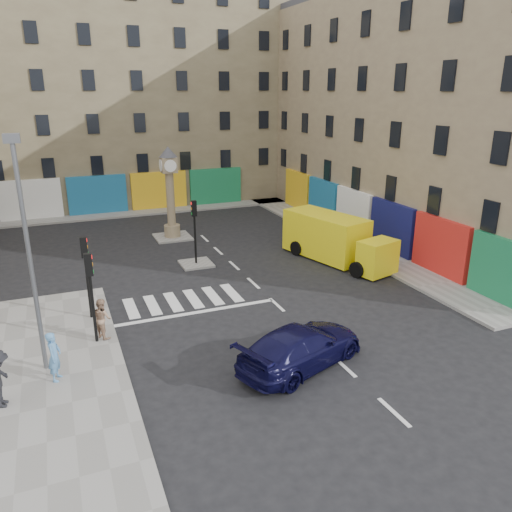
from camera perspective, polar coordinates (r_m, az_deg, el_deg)
ground at (r=23.05m, az=3.42°, el=-6.53°), size 120.00×120.00×0.00m
sidewalk_left at (r=19.47m, az=-25.19°, el=-13.24°), size 7.00×16.00×0.15m
sidewalk_right at (r=35.22m, az=9.24°, el=2.33°), size 2.60×30.00×0.15m
sidewalk_far at (r=42.43m, az=-14.68°, el=4.73°), size 32.00×2.40×0.15m
island_near at (r=29.37m, az=-6.85°, el=-0.88°), size 1.80×1.80×0.12m
island_far at (r=34.93m, az=-9.51°, el=2.16°), size 2.40×2.40×0.12m
building_right at (r=37.61m, az=18.43°, el=14.95°), size 10.00×30.00×16.00m
building_far at (r=47.09m, az=-16.58°, el=16.27°), size 32.00×10.00×17.00m
traffic_light_left_near at (r=20.30m, az=-18.39°, el=-3.03°), size 0.28×0.22×3.70m
traffic_light_left_far at (r=22.56m, az=-18.88°, el=-0.93°), size 0.28×0.22×3.70m
traffic_light_island at (r=28.63m, az=-7.04°, el=3.90°), size 0.28×0.22×3.70m
lamp_post at (r=18.31m, az=-24.62°, el=1.08°), size 0.50×0.25×8.30m
clock_pillar at (r=34.12m, az=-9.82°, el=7.78°), size 1.20×1.20×6.10m
navy_sedan at (r=18.68m, az=5.20°, el=-10.26°), size 5.80×3.98×1.56m
yellow_van at (r=29.91m, az=8.94°, el=1.93°), size 4.04×7.64×2.67m
pedestrian_blue at (r=18.77m, az=-22.05°, el=-10.58°), size 0.61×0.76×1.80m
pedestrian_tan at (r=21.20m, az=-17.19°, el=-6.80°), size 0.94×1.01×1.67m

